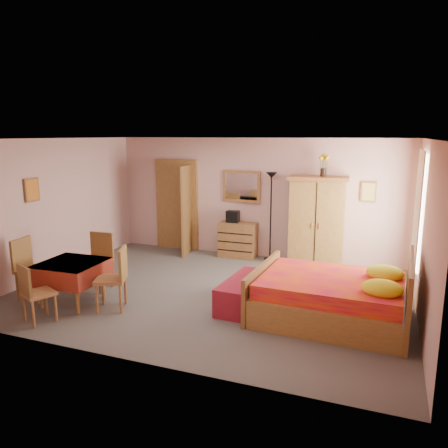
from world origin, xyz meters
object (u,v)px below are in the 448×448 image
at_px(wall_mirror, 241,186).
at_px(chair_north, 96,262).
at_px(bed, 331,285).
at_px(dining_table, 73,283).
at_px(bench, 244,292).
at_px(chest_of_drawers, 238,240).
at_px(floor_lamp, 271,217).
at_px(wardrobe, 317,222).
at_px(chair_west, 34,269).
at_px(chair_east, 111,279).
at_px(chair_south, 39,293).
at_px(stereo, 233,217).
at_px(sunflower_vase, 324,165).

height_order(wall_mirror, chair_north, wall_mirror).
xyz_separation_m(bed, dining_table, (-3.93, -0.88, -0.16)).
relative_size(bed, bench, 1.68).
height_order(chest_of_drawers, dining_table, chest_of_drawers).
height_order(chest_of_drawers, bench, chest_of_drawers).
bearing_deg(floor_lamp, wardrobe, -6.28).
height_order(chair_west, chair_east, chair_west).
distance_m(bench, chair_east, 2.08).
bearing_deg(bench, dining_table, -160.87).
xyz_separation_m(bench, chair_north, (-2.63, -0.21, 0.27)).
bearing_deg(floor_lamp, chair_south, -118.03).
bearing_deg(floor_lamp, bench, -83.96).
distance_m(dining_table, chair_west, 0.75).
xyz_separation_m(wall_mirror, floor_lamp, (0.72, -0.16, -0.60)).
bearing_deg(bench, wardrobe, 74.51).
xyz_separation_m(bench, dining_table, (-2.58, -0.89, 0.13)).
relative_size(stereo, chair_west, 0.27).
distance_m(sunflower_vase, chair_west, 5.63).
relative_size(sunflower_vase, chair_north, 0.45).
distance_m(wall_mirror, floor_lamp, 0.95).
relative_size(stereo, wardrobe, 0.15).
distance_m(floor_lamp, sunflower_vase, 1.56).
bearing_deg(bed, wall_mirror, 131.68).
bearing_deg(sunflower_vase, chair_south, -128.69).
bearing_deg(stereo, sunflower_vase, -2.21).
distance_m(stereo, chair_west, 4.22).
relative_size(wall_mirror, wardrobe, 0.47).
bearing_deg(chair_west, stereo, 142.83).
height_order(bed, chair_north, bed).
height_order(sunflower_vase, chair_south, sunflower_vase).
bearing_deg(bench, sunflower_vase, 72.85).
bearing_deg(wardrobe, chair_north, -144.18).
bearing_deg(sunflower_vase, chair_west, -139.39).
xyz_separation_m(stereo, chair_east, (-0.75, -3.51, -0.41)).
relative_size(dining_table, chair_south, 1.07).
bearing_deg(dining_table, floor_lamp, 57.22).
xyz_separation_m(chest_of_drawers, wardrobe, (1.71, -0.06, 0.54)).
xyz_separation_m(sunflower_vase, chair_east, (-2.68, -3.43, -1.59)).
bearing_deg(dining_table, chest_of_drawers, 65.85).
distance_m(wardrobe, bed, 2.69).
distance_m(floor_lamp, wardrobe, 1.00).
distance_m(bed, chair_east, 3.33).
relative_size(floor_lamp, bench, 1.44).
distance_m(sunflower_vase, chair_north, 4.69).
bearing_deg(sunflower_vase, floor_lamp, 175.04).
xyz_separation_m(wall_mirror, sunflower_vase, (1.80, -0.25, 0.52)).
relative_size(sunflower_vase, bed, 0.20).
distance_m(bed, chair_west, 4.75).
relative_size(sunflower_vase, chair_west, 0.44).
bearing_deg(chair_north, floor_lamp, -131.90).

